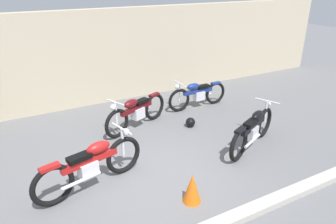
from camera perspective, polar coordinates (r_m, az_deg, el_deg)
The scene contains 8 objects.
ground_plane at distance 6.14m, azimuth -2.65°, elevation -12.18°, with size 40.00×40.00×0.00m, color slate.
building_wall at distance 9.40m, azimuth -14.72°, elevation 9.31°, with size 18.00×0.30×2.74m, color beige.
helmet at distance 8.05m, azimuth 4.11°, elevation -1.88°, with size 0.25×0.25×0.25m, color black.
traffic_cone at distance 5.48m, azimuth 4.43°, elevation -13.69°, with size 0.32×0.32×0.55m, color orange.
motorcycle_maroon at distance 7.88m, azimuth -5.84°, elevation 0.05°, with size 1.95×0.97×0.93m.
motorcycle_red at distance 5.86m, azimuth -13.81°, elevation -9.31°, with size 2.15×0.78×0.98m.
motorcycle_black at distance 7.21m, azimuth 15.28°, elevation -3.04°, with size 1.95×1.01×0.94m.
motorcycle_blue at distance 9.13m, azimuth 5.36°, elevation 3.28°, with size 1.93×0.54×0.87m.
Camera 1 is at (-2.11, -4.50, 3.61)m, focal length 33.40 mm.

